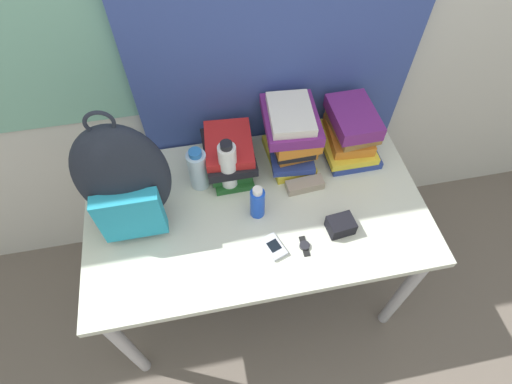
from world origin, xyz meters
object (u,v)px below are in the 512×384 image
object	(u,v)px
sunglasses_case	(305,185)
sunscreen_bottle	(257,203)
cell_phone	(274,247)
camera_pouch	(341,225)
book_stack_left	(229,154)
book_stack_right	(350,132)
wristwatch	(305,246)
sports_bottle	(228,167)
backpack	(124,181)
book_stack_center	(291,134)
water_bottle	(198,169)

from	to	relation	value
sunglasses_case	sunscreen_bottle	bearing A→B (deg)	-158.57
cell_phone	camera_pouch	bearing A→B (deg)	6.46
book_stack_left	book_stack_right	xyz separation A→B (m)	(0.51, 0.01, 0.02)
camera_pouch	wristwatch	distance (m)	0.16
cell_phone	sports_bottle	bearing A→B (deg)	110.56
backpack	sports_bottle	world-z (taller)	backpack
sunscreen_bottle	book_stack_center	bearing A→B (deg)	53.66
book_stack_center	sunscreen_bottle	world-z (taller)	book_stack_center
cell_phone	wristwatch	size ratio (longest dim) A/B	1.36
book_stack_right	camera_pouch	bearing A→B (deg)	-111.54
water_bottle	sunscreen_bottle	distance (m)	0.27
book_stack_left	sunscreen_bottle	xyz separation A→B (m)	(0.07, -0.24, -0.01)
sunscreen_bottle	sunglasses_case	bearing A→B (deg)	21.43
sunglasses_case	camera_pouch	distance (m)	0.23
book_stack_left	book_stack_center	xyz separation A→B (m)	(0.25, 0.01, 0.06)
book_stack_right	camera_pouch	world-z (taller)	book_stack_right
backpack	cell_phone	world-z (taller)	backpack
wristwatch	cell_phone	bearing A→B (deg)	171.77
sunscreen_bottle	cell_phone	bearing A→B (deg)	-78.86
camera_pouch	water_bottle	bearing A→B (deg)	147.23
book_stack_center	water_bottle	xyz separation A→B (m)	(-0.38, -0.07, -0.05)
water_bottle	sunglasses_case	distance (m)	0.43
backpack	water_bottle	size ratio (longest dim) A/B	2.72
book_stack_center	water_bottle	world-z (taller)	book_stack_center
book_stack_left	sunglasses_case	world-z (taller)	book_stack_left
sunscreen_bottle	cell_phone	xyz separation A→B (m)	(0.03, -0.16, -0.06)
sports_bottle	sunglasses_case	world-z (taller)	sports_bottle
book_stack_right	sunglasses_case	size ratio (longest dim) A/B	1.79
water_bottle	camera_pouch	size ratio (longest dim) A/B	1.91
camera_pouch	wristwatch	size ratio (longest dim) A/B	1.25
book_stack_left	cell_phone	xyz separation A→B (m)	(0.10, -0.40, -0.07)
book_stack_left	cell_phone	world-z (taller)	book_stack_left
book_stack_center	cell_phone	world-z (taller)	book_stack_center
water_bottle	cell_phone	distance (m)	0.42
backpack	sunscreen_bottle	bearing A→B (deg)	-8.79
book_stack_left	sports_bottle	world-z (taller)	sports_bottle
book_stack_right	cell_phone	distance (m)	0.58
book_stack_left	wristwatch	distance (m)	0.47
sunscreen_bottle	cell_phone	world-z (taller)	sunscreen_bottle
sunscreen_bottle	wristwatch	distance (m)	0.23
book_stack_right	sunscreen_bottle	size ratio (longest dim) A/B	1.76
book_stack_center	camera_pouch	distance (m)	0.41
book_stack_right	cell_phone	world-z (taller)	book_stack_right
book_stack_right	wristwatch	distance (m)	0.53
book_stack_center	water_bottle	size ratio (longest dim) A/B	1.46
sunglasses_case	camera_pouch	world-z (taller)	camera_pouch
book_stack_center	book_stack_right	size ratio (longest dim) A/B	1.04
book_stack_left	wristwatch	world-z (taller)	book_stack_left
book_stack_center	water_bottle	bearing A→B (deg)	-169.84
cell_phone	wristwatch	world-z (taller)	cell_phone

